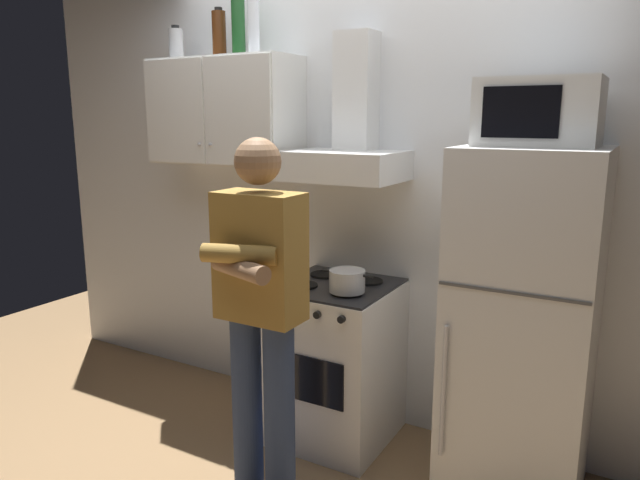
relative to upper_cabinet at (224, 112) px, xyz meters
The scene contains 13 objects.
ground_plane 1.98m from the upper_cabinet, 23.77° to the right, with size 7.00×7.00×0.00m, color olive.
back_wall_tiled 0.97m from the upper_cabinet, 14.86° to the left, with size 4.80×0.10×2.70m, color white.
upper_cabinet is the anchor object (origin of this frame).
stove_oven 1.55m from the upper_cabinet, ahead, with size 0.60×0.62×0.87m.
range_hood 0.81m from the upper_cabinet, ahead, with size 0.60×0.44×0.75m.
refrigerator 2.00m from the upper_cabinet, ahead, with size 0.60×0.62×1.60m.
microwave 1.75m from the upper_cabinet, ahead, with size 0.48×0.37×0.28m.
person_standing 1.35m from the upper_cabinet, 44.26° to the right, with size 0.38×0.33×1.64m.
cooking_pot 1.26m from the upper_cabinet, 14.73° to the right, with size 0.28×0.18×0.11m.
bottle_vodka_clear 0.50m from the upper_cabinet, ahead, with size 0.06×0.06×0.30m.
bottle_canister_steel 0.51m from the upper_cabinet, behind, with size 0.08×0.08×0.19m.
bottle_rum_dark 0.44m from the upper_cabinet, 144.08° to the left, with size 0.08×0.08×0.28m.
bottle_wine_green 0.47m from the upper_cabinet, 17.85° to the left, with size 0.08×0.08×0.34m.
Camera 1 is at (1.34, -2.36, 1.72)m, focal length 32.90 mm.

